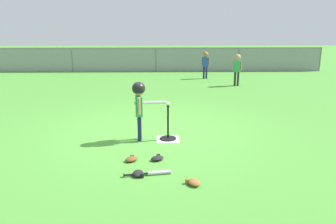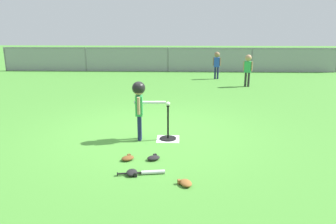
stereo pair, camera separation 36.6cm
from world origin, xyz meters
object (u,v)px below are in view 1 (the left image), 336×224
object	(u,v)px
batting_tee	(168,134)
glove_by_plate	(138,173)
fielder_near_left	(237,66)
glove_outfield_drop	(157,158)
fielder_deep_left	(205,61)
glove_near_bats	(131,159)
spare_bat_silver	(155,173)
baseball_on_tee	(168,104)
glove_tossed_aside	(194,182)
batter_child	(139,99)

from	to	relation	value
batting_tee	glove_by_plate	size ratio (longest dim) A/B	3.02
fielder_near_left	glove_outfield_drop	size ratio (longest dim) A/B	4.25
fielder_deep_left	glove_near_bats	distance (m)	8.86
fielder_near_left	spare_bat_silver	world-z (taller)	fielder_near_left
fielder_deep_left	glove_near_bats	xyz separation A→B (m)	(-2.36, -8.51, -0.68)
baseball_on_tee	fielder_deep_left	world-z (taller)	fielder_deep_left
glove_tossed_aside	glove_near_bats	bearing A→B (deg)	138.35
batting_tee	fielder_deep_left	bearing A→B (deg)	76.93
batting_tee	fielder_near_left	size ratio (longest dim) A/B	0.59
glove_by_plate	spare_bat_silver	bearing A→B (deg)	6.06
glove_by_plate	glove_near_bats	xyz separation A→B (m)	(-0.15, 0.54, 0.00)
batting_tee	glove_near_bats	bearing A→B (deg)	-120.88
glove_near_bats	baseball_on_tee	bearing A→B (deg)	59.12
batting_tee	fielder_near_left	distance (m)	6.37
spare_bat_silver	glove_tossed_aside	distance (m)	0.64
fielder_deep_left	glove_outfield_drop	distance (m)	8.73
glove_near_bats	glove_outfield_drop	world-z (taller)	same
batter_child	glove_tossed_aside	world-z (taller)	batter_child
fielder_deep_left	glove_tossed_aside	size ratio (longest dim) A/B	4.23
spare_bat_silver	batting_tee	bearing A→B (deg)	81.34
fielder_deep_left	glove_outfield_drop	world-z (taller)	fielder_deep_left
glove_tossed_aside	spare_bat_silver	bearing A→B (deg)	149.68
baseball_on_tee	fielder_deep_left	xyz separation A→B (m)	(1.73, 7.46, 0.01)
fielder_near_left	glove_outfield_drop	world-z (taller)	fielder_near_left
glove_tossed_aside	batter_child	bearing A→B (deg)	114.86
batter_child	spare_bat_silver	distance (m)	1.74
baseball_on_tee	spare_bat_silver	xyz separation A→B (m)	(-0.24, -1.56, -0.68)
glove_by_plate	glove_near_bats	world-z (taller)	same
glove_by_plate	fielder_near_left	bearing A→B (deg)	66.84
fielder_deep_left	glove_tossed_aside	bearing A→B (deg)	-98.63
baseball_on_tee	batter_child	bearing A→B (deg)	-176.54
baseball_on_tee	glove_near_bats	bearing A→B (deg)	-120.88
fielder_deep_left	glove_outfield_drop	size ratio (longest dim) A/B	4.11
fielder_deep_left	spare_bat_silver	bearing A→B (deg)	-102.32
baseball_on_tee	glove_outfield_drop	bearing A→B (deg)	-101.13
batting_tee	baseball_on_tee	distance (m)	0.61
batter_child	spare_bat_silver	size ratio (longest dim) A/B	1.60
fielder_near_left	glove_near_bats	distance (m)	7.59
batter_child	glove_outfield_drop	size ratio (longest dim) A/B	4.21
fielder_deep_left	spare_bat_silver	distance (m)	9.26
glove_outfield_drop	fielder_deep_left	bearing A→B (deg)	77.16
fielder_deep_left	spare_bat_silver	world-z (taller)	fielder_deep_left
batter_child	glove_outfield_drop	bearing A→B (deg)	-70.92
spare_bat_silver	glove_outfield_drop	world-z (taller)	glove_outfield_drop
baseball_on_tee	fielder_near_left	world-z (taller)	fielder_near_left
batter_child	glove_outfield_drop	world-z (taller)	batter_child
batter_child	fielder_deep_left	world-z (taller)	batter_child
batting_tee	spare_bat_silver	bearing A→B (deg)	-98.66
spare_bat_silver	glove_by_plate	size ratio (longest dim) A/B	3.19
fielder_deep_left	glove_outfield_drop	xyz separation A→B (m)	(-1.93, -8.48, -0.68)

